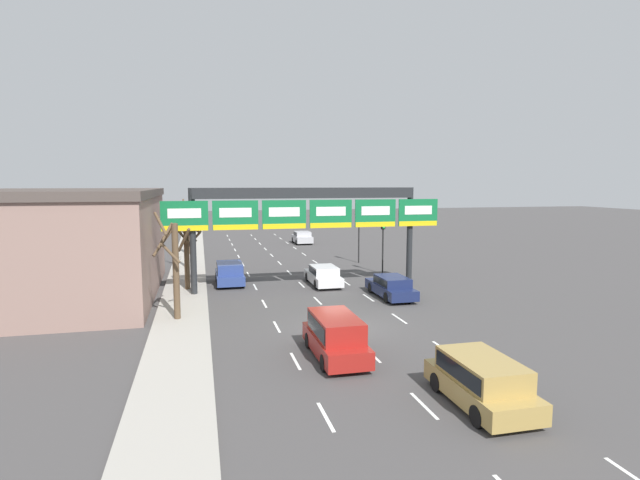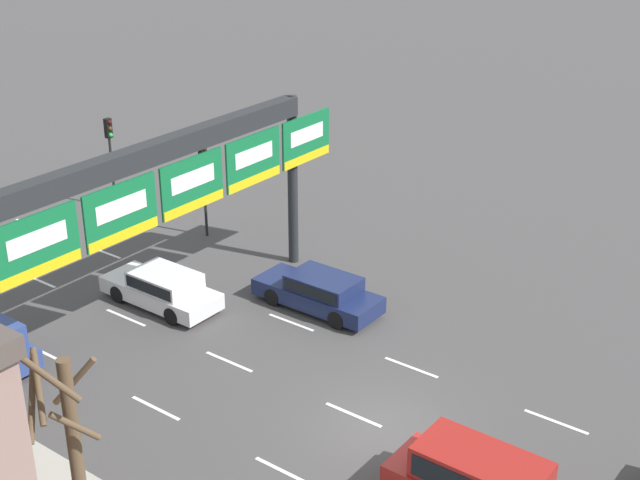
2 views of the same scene
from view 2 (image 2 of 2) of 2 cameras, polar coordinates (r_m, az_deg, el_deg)
ground_plane at (r=26.70m, az=3.95°, el=-11.85°), size 220.00×220.00×0.00m
lane_dashes at (r=34.72m, az=-15.08°, el=-3.62°), size 6.72×67.00×0.01m
sign_gantry at (r=29.31m, az=-10.72°, el=3.56°), size 18.59×0.70×6.91m
car_white at (r=33.23m, az=-10.04°, el=-3.00°), size 1.86×4.72×1.38m
car_navy at (r=32.48m, az=-0.01°, el=-3.27°), size 1.83×4.86×1.37m
traffic_light_near_gantry at (r=41.98m, az=-13.29°, el=5.98°), size 0.30×0.35×4.30m
traffic_light_mid_block at (r=38.00m, az=-7.46°, el=4.72°), size 0.30×0.35×4.47m
tree_bare_second at (r=21.82m, az=-15.75°, el=-12.02°), size 2.00×2.21×5.60m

